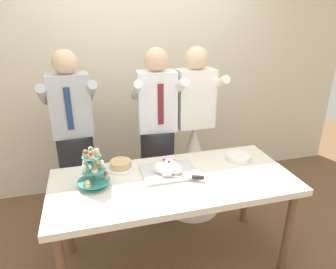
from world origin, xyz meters
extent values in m
plane|color=brown|center=(0.00, 0.00, 0.00)|extent=(8.00, 8.00, 0.00)
cube|color=beige|center=(0.00, 1.41, 1.45)|extent=(5.20, 0.10, 2.90)
cube|color=silver|center=(0.00, 0.00, 0.75)|extent=(1.80, 0.80, 0.05)
cylinder|color=brown|center=(0.82, -0.32, 0.36)|extent=(0.06, 0.06, 0.72)
cylinder|color=brown|center=(-0.82, 0.32, 0.36)|extent=(0.06, 0.06, 0.72)
cylinder|color=brown|center=(0.82, 0.32, 0.36)|extent=(0.06, 0.06, 0.72)
cylinder|color=teal|center=(-0.57, 0.05, 0.78)|extent=(0.17, 0.17, 0.01)
cylinder|color=teal|center=(-0.57, 0.05, 0.93)|extent=(0.01, 0.01, 0.31)
cylinder|color=teal|center=(-0.57, 0.05, 0.82)|extent=(0.23, 0.23, 0.01)
cylinder|color=#D1B784|center=(-0.49, 0.06, 0.84)|extent=(0.04, 0.04, 0.03)
sphere|color=brown|center=(-0.49, 0.06, 0.86)|extent=(0.04, 0.04, 0.04)
cylinder|color=#D1B784|center=(-0.61, 0.13, 0.84)|extent=(0.04, 0.04, 0.03)
sphere|color=brown|center=(-0.61, 0.13, 0.86)|extent=(0.04, 0.04, 0.04)
cylinder|color=#D1B784|center=(-0.62, -0.02, 0.84)|extent=(0.04, 0.04, 0.03)
sphere|color=#D6B27A|center=(-0.62, -0.02, 0.86)|extent=(0.04, 0.04, 0.04)
cylinder|color=teal|center=(-0.57, 0.05, 0.92)|extent=(0.18, 0.18, 0.01)
cylinder|color=#D1B784|center=(-0.51, 0.06, 0.93)|extent=(0.04, 0.04, 0.03)
sphere|color=white|center=(-0.51, 0.06, 0.96)|extent=(0.04, 0.04, 0.04)
cylinder|color=#D1B784|center=(-0.55, 0.11, 0.93)|extent=(0.04, 0.04, 0.03)
sphere|color=#D6B27A|center=(-0.55, 0.11, 0.96)|extent=(0.04, 0.04, 0.04)
cylinder|color=#D1B784|center=(-0.62, 0.09, 0.93)|extent=(0.04, 0.04, 0.03)
sphere|color=white|center=(-0.62, 0.09, 0.96)|extent=(0.04, 0.04, 0.04)
cylinder|color=#D1B784|center=(-0.63, 0.02, 0.93)|extent=(0.04, 0.04, 0.03)
sphere|color=beige|center=(-0.63, 0.02, 0.96)|extent=(0.04, 0.04, 0.04)
cylinder|color=#D1B784|center=(-0.56, -0.01, 0.93)|extent=(0.04, 0.04, 0.03)
sphere|color=brown|center=(-0.56, -0.01, 0.96)|extent=(0.04, 0.04, 0.04)
cylinder|color=teal|center=(-0.57, 0.05, 1.01)|extent=(0.13, 0.13, 0.01)
cylinder|color=#D1B784|center=(-0.54, 0.05, 1.03)|extent=(0.04, 0.04, 0.03)
sphere|color=beige|center=(-0.54, 0.05, 1.05)|extent=(0.04, 0.04, 0.04)
cylinder|color=#D1B784|center=(-0.57, 0.09, 1.03)|extent=(0.04, 0.04, 0.03)
sphere|color=#D6B27A|center=(-0.57, 0.09, 1.05)|extent=(0.04, 0.04, 0.04)
cylinder|color=#D1B784|center=(-0.61, 0.05, 1.03)|extent=(0.04, 0.04, 0.03)
sphere|color=brown|center=(-0.61, 0.05, 1.05)|extent=(0.04, 0.04, 0.04)
cylinder|color=#D1B784|center=(-0.57, 0.02, 1.03)|extent=(0.04, 0.04, 0.03)
sphere|color=brown|center=(-0.57, 0.02, 1.05)|extent=(0.04, 0.04, 0.04)
cube|color=silver|center=(-0.01, 0.10, 0.79)|extent=(0.42, 0.31, 0.02)
sphere|color=white|center=(0.03, 0.10, 0.82)|extent=(0.07, 0.07, 0.07)
sphere|color=white|center=(0.02, 0.14, 0.83)|extent=(0.09, 0.09, 0.09)
sphere|color=white|center=(-0.03, 0.14, 0.82)|extent=(0.07, 0.07, 0.07)
sphere|color=white|center=(-0.09, 0.10, 0.83)|extent=(0.09, 0.09, 0.09)
sphere|color=white|center=(-0.04, 0.03, 0.83)|extent=(0.10, 0.10, 0.10)
sphere|color=white|center=(0.03, 0.04, 0.83)|extent=(0.09, 0.09, 0.09)
sphere|color=white|center=(-0.01, 0.10, 0.84)|extent=(0.11, 0.11, 0.11)
sphere|color=#B21923|center=(-0.03, 0.12, 0.88)|extent=(0.02, 0.02, 0.02)
sphere|color=#2D1938|center=(0.00, 0.11, 0.88)|extent=(0.02, 0.02, 0.02)
sphere|color=#B21923|center=(-0.05, 0.11, 0.89)|extent=(0.02, 0.02, 0.02)
sphere|color=#2D1938|center=(-0.02, 0.07, 0.89)|extent=(0.02, 0.02, 0.02)
sphere|color=#DB474C|center=(0.03, 0.09, 0.89)|extent=(0.02, 0.02, 0.02)
sphere|color=#B21923|center=(0.02, 0.10, 0.88)|extent=(0.02, 0.02, 0.02)
cube|color=silver|center=(0.02, -0.02, 0.80)|extent=(0.22, 0.11, 0.00)
cube|color=black|center=(0.16, -0.08, 0.81)|extent=(0.09, 0.06, 0.02)
cylinder|color=white|center=(0.62, 0.17, 0.78)|extent=(0.20, 0.20, 0.01)
cylinder|color=white|center=(0.62, 0.17, 0.79)|extent=(0.20, 0.20, 0.01)
cylinder|color=white|center=(0.61, 0.17, 0.80)|extent=(0.20, 0.20, 0.01)
cylinder|color=white|center=(0.62, 0.17, 0.81)|extent=(0.20, 0.20, 0.01)
cylinder|color=white|center=(-0.36, 0.28, 0.78)|extent=(0.24, 0.24, 0.01)
cylinder|color=#D6B27A|center=(-0.36, 0.28, 0.81)|extent=(0.17, 0.17, 0.05)
cylinder|color=#232328|center=(0.04, 0.66, 0.46)|extent=(0.32, 0.32, 0.92)
cube|color=white|center=(0.04, 0.66, 1.19)|extent=(0.35, 0.23, 0.54)
sphere|color=#D8B293|center=(0.04, 0.66, 1.55)|extent=(0.21, 0.21, 0.21)
cylinder|color=white|center=(-0.14, 0.68, 1.30)|extent=(0.11, 0.49, 0.28)
cylinder|color=white|center=(0.23, 0.65, 1.30)|extent=(0.11, 0.49, 0.28)
cube|color=maroon|center=(0.04, 0.56, 1.19)|extent=(0.05, 0.02, 0.36)
cone|color=white|center=(0.40, 0.66, 0.46)|extent=(0.56, 0.56, 0.92)
cube|color=white|center=(0.40, 0.66, 1.19)|extent=(0.34, 0.21, 0.54)
sphere|color=beige|center=(0.40, 0.66, 1.55)|extent=(0.21, 0.21, 0.21)
cylinder|color=white|center=(0.21, 0.66, 1.30)|extent=(0.09, 0.49, 0.28)
cylinder|color=white|center=(0.59, 0.67, 1.30)|extent=(0.09, 0.49, 0.28)
cylinder|color=#232328|center=(-0.71, 0.74, 0.46)|extent=(0.32, 0.32, 0.92)
cube|color=#B2B7BC|center=(-0.71, 0.74, 1.19)|extent=(0.35, 0.23, 0.54)
sphere|color=#D8B293|center=(-0.71, 0.74, 1.55)|extent=(0.21, 0.21, 0.21)
cylinder|color=#B2B7BC|center=(-0.91, 0.73, 1.30)|extent=(0.11, 0.49, 0.28)
cylinder|color=#B2B7BC|center=(-0.53, 0.76, 1.30)|extent=(0.11, 0.49, 0.28)
cube|color=navy|center=(-0.72, 0.64, 1.19)|extent=(0.05, 0.02, 0.36)
camera|label=1|loc=(-0.56, -1.86, 1.91)|focal=32.09mm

